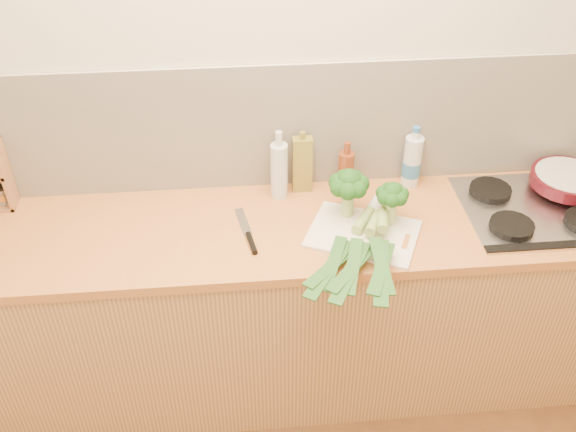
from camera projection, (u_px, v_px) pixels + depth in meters
name	position (u px, v px, depth m)	size (l,w,h in m)	color
room_shell	(277.00, 128.00, 2.57)	(3.50, 3.50, 3.50)	beige
counter	(284.00, 306.00, 2.78)	(3.20, 0.62, 0.90)	tan
gas_hob	(537.00, 208.00, 2.57)	(0.58, 0.50, 0.04)	silver
chopping_board	(363.00, 234.00, 2.45)	(0.40, 0.30, 0.01)	white
broccoli_left	(349.00, 185.00, 2.45)	(0.16, 0.16, 0.21)	#A5C371
broccoli_right	(392.00, 196.00, 2.42)	(0.13, 0.13, 0.18)	#A5C371
leek_front	(356.00, 231.00, 2.42)	(0.40, 0.59, 0.04)	white
leek_mid	(367.00, 236.00, 2.37)	(0.33, 0.57, 0.04)	white
leek_back	(382.00, 234.00, 2.35)	(0.19, 0.61, 0.04)	white
chefs_knife	(249.00, 238.00, 2.43)	(0.08, 0.30, 0.02)	silver
skillet	(568.00, 179.00, 2.65)	(0.43, 0.30, 0.05)	#490C14
oil_tin	(302.00, 164.00, 2.63)	(0.08, 0.05, 0.27)	olive
glass_bottle	(279.00, 170.00, 2.59)	(0.07, 0.07, 0.30)	silver
amber_bottle	(346.00, 171.00, 2.64)	(0.06, 0.06, 0.23)	maroon
water_bottle	(412.00, 163.00, 2.67)	(0.08, 0.08, 0.25)	silver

